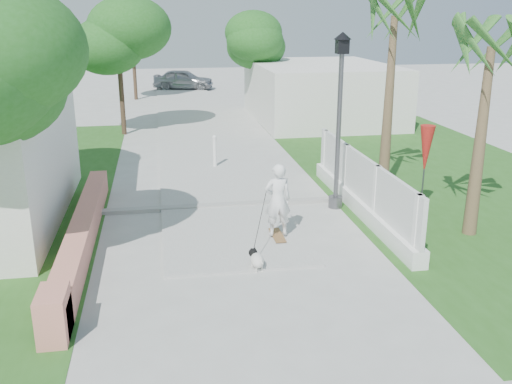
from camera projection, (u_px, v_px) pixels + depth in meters
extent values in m
plane|color=#B7B7B2|center=(265.00, 326.00, 9.30)|extent=(90.00, 90.00, 0.00)
cube|color=#B7B7B2|center=(190.00, 115.00, 28.08)|extent=(3.20, 36.00, 0.06)
cube|color=#999993|center=(223.00, 205.00, 14.92)|extent=(6.50, 0.25, 0.10)
cube|color=#28581B|center=(437.00, 174.00, 17.94)|extent=(8.00, 20.00, 0.01)
cube|color=tan|center=(83.00, 232.00, 12.43)|extent=(0.45, 8.00, 0.60)
cube|color=tan|center=(54.00, 315.00, 8.83)|extent=(0.45, 0.80, 0.80)
cube|color=white|center=(360.00, 205.00, 14.48)|extent=(0.35, 7.00, 0.40)
cube|color=white|center=(362.00, 177.00, 14.25)|extent=(0.10, 7.00, 1.10)
cube|color=white|center=(417.00, 230.00, 11.31)|extent=(0.14, 0.14, 1.50)
cube|color=white|center=(376.00, 197.00, 13.37)|extent=(0.14, 0.14, 1.50)
cube|color=white|center=(346.00, 172.00, 15.44)|extent=(0.14, 0.14, 1.50)
cube|color=white|center=(325.00, 154.00, 17.32)|extent=(0.14, 0.14, 1.50)
cube|color=silver|center=(320.00, 92.00, 26.78)|extent=(6.00, 8.00, 2.60)
cylinder|color=#59595E|center=(335.00, 202.00, 14.88)|extent=(0.36, 0.36, 0.30)
cylinder|color=#59595E|center=(338.00, 132.00, 14.33)|extent=(0.12, 0.12, 4.00)
cube|color=black|center=(342.00, 46.00, 13.69)|extent=(0.28, 0.28, 0.35)
cone|color=black|center=(343.00, 36.00, 13.62)|extent=(0.44, 0.44, 0.18)
cylinder|color=white|center=(215.00, 153.00, 18.57)|extent=(0.12, 0.12, 1.00)
sphere|color=white|center=(214.00, 137.00, 18.42)|extent=(0.14, 0.14, 0.14)
cylinder|color=#59595E|center=(423.00, 178.00, 13.99)|extent=(0.04, 0.04, 2.00)
cone|color=red|center=(426.00, 150.00, 13.78)|extent=(0.36, 0.36, 1.20)
cylinder|color=#4C3826|center=(4.00, 176.00, 10.81)|extent=(0.20, 0.20, 3.85)
cylinder|color=#4C3826|center=(15.00, 130.00, 15.87)|extent=(0.20, 0.20, 3.50)
ellipsoid|color=#1E5919|center=(8.00, 75.00, 15.41)|extent=(3.20, 3.20, 2.40)
ellipsoid|color=#1E5919|center=(13.00, 63.00, 15.15)|extent=(2.72, 2.72, 2.05)
cylinder|color=#4C3826|center=(121.00, 88.00, 23.26)|extent=(0.20, 0.20, 3.85)
ellipsoid|color=#1E5919|center=(118.00, 46.00, 22.77)|extent=(3.40, 3.40, 2.55)
ellipsoid|color=#1E5919|center=(122.00, 37.00, 22.50)|extent=(2.89, 2.89, 2.18)
ellipsoid|color=#1E5919|center=(112.00, 28.00, 22.71)|extent=(2.55, 2.55, 1.90)
cylinder|color=#4C3826|center=(254.00, 79.00, 28.07)|extent=(0.20, 0.20, 3.50)
ellipsoid|color=#1E5919|center=(254.00, 47.00, 27.62)|extent=(3.00, 3.00, 2.25)
ellipsoid|color=#1E5919|center=(259.00, 40.00, 27.36)|extent=(2.55, 2.55, 1.92)
ellipsoid|color=#1E5919|center=(250.00, 32.00, 27.56)|extent=(2.25, 2.25, 1.68)
cylinder|color=#4C3826|center=(134.00, 66.00, 32.69)|extent=(0.20, 0.20, 3.85)
ellipsoid|color=#1E5919|center=(132.00, 36.00, 32.19)|extent=(3.20, 3.20, 2.40)
ellipsoid|color=#1E5919|center=(135.00, 30.00, 31.93)|extent=(2.72, 2.72, 2.05)
ellipsoid|color=#1E5919|center=(128.00, 23.00, 32.14)|extent=(2.40, 2.40, 1.79)
cone|color=brown|center=(388.00, 108.00, 15.42)|extent=(0.32, 0.32, 4.80)
cone|color=brown|center=(480.00, 145.00, 12.54)|extent=(0.32, 0.32, 4.20)
cube|color=olive|center=(277.00, 235.00, 12.83)|extent=(0.28, 0.87, 0.02)
imported|color=white|center=(278.00, 200.00, 12.58)|extent=(0.62, 0.42, 1.65)
cylinder|color=gray|center=(277.00, 243.00, 12.55)|extent=(0.03, 0.06, 0.06)
cylinder|color=gray|center=(284.00, 242.00, 12.57)|extent=(0.03, 0.06, 0.06)
cylinder|color=gray|center=(271.00, 233.00, 13.12)|extent=(0.03, 0.06, 0.06)
cylinder|color=gray|center=(278.00, 232.00, 13.15)|extent=(0.03, 0.06, 0.06)
ellipsoid|color=silver|center=(257.00, 260.00, 11.24)|extent=(0.36, 0.49, 0.28)
sphere|color=black|center=(253.00, 253.00, 11.39)|extent=(0.18, 0.18, 0.18)
sphere|color=silver|center=(251.00, 252.00, 11.47)|extent=(0.08, 0.08, 0.08)
cone|color=black|center=(251.00, 249.00, 11.35)|extent=(0.05, 0.05, 0.06)
cone|color=black|center=(255.00, 248.00, 11.38)|extent=(0.05, 0.05, 0.06)
cylinder|color=silver|center=(252.00, 266.00, 11.35)|extent=(0.04, 0.04, 0.13)
cylinder|color=silver|center=(258.00, 265.00, 11.40)|extent=(0.04, 0.04, 0.13)
cylinder|color=silver|center=(256.00, 270.00, 11.17)|extent=(0.04, 0.04, 0.13)
cylinder|color=silver|center=(262.00, 269.00, 11.21)|extent=(0.04, 0.04, 0.13)
cylinder|color=silver|center=(262.00, 261.00, 11.03)|extent=(0.05, 0.11, 0.11)
imported|color=#AAACB2|center=(183.00, 79.00, 37.33)|extent=(4.13, 2.41, 1.32)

